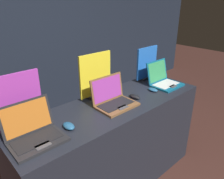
% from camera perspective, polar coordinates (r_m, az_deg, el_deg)
% --- Properties ---
extents(wall_back, '(8.00, 0.05, 2.80)m').
position_cam_1_polar(wall_back, '(3.44, -21.96, 13.87)').
color(wall_back, black).
rests_on(wall_back, ground_plane).
extents(display_counter, '(1.94, 0.61, 0.95)m').
position_cam_1_polar(display_counter, '(2.27, 0.26, -14.56)').
color(display_counter, black).
rests_on(display_counter, ground_plane).
extents(laptop_front, '(0.36, 0.31, 0.25)m').
position_cam_1_polar(laptop_front, '(1.61, -19.77, -10.42)').
color(laptop_front, black).
rests_on(laptop_front, display_counter).
extents(mouse_front, '(0.07, 0.12, 0.04)m').
position_cam_1_polar(mouse_front, '(1.69, -11.25, -9.33)').
color(mouse_front, navy).
rests_on(mouse_front, display_counter).
extents(promo_stand_front, '(0.35, 0.07, 0.43)m').
position_cam_1_polar(promo_stand_front, '(1.72, -23.28, -3.23)').
color(promo_stand_front, black).
rests_on(promo_stand_front, display_counter).
extents(laptop_middle, '(0.36, 0.28, 0.25)m').
position_cam_1_polar(laptop_middle, '(1.97, 0.32, -2.47)').
color(laptop_middle, brown).
rests_on(laptop_middle, display_counter).
extents(mouse_middle, '(0.07, 0.12, 0.04)m').
position_cam_1_polar(mouse_middle, '(2.13, 5.95, -1.83)').
color(mouse_middle, black).
rests_on(mouse_middle, display_counter).
extents(promo_stand_middle, '(0.36, 0.07, 0.43)m').
position_cam_1_polar(promo_stand_middle, '(2.09, -4.33, 3.37)').
color(promo_stand_middle, black).
rests_on(promo_stand_middle, display_counter).
extents(laptop_back, '(0.33, 0.31, 0.26)m').
position_cam_1_polar(laptop_back, '(2.49, 13.24, 2.50)').
color(laptop_back, '#0F5170').
rests_on(laptop_back, display_counter).
extents(mouse_back, '(0.07, 0.11, 0.03)m').
position_cam_1_polar(mouse_back, '(2.32, 10.64, -0.05)').
color(mouse_back, navy).
rests_on(mouse_back, display_counter).
extents(promo_stand_back, '(0.33, 0.07, 0.39)m').
position_cam_1_polar(promo_stand_back, '(2.59, 9.06, 6.50)').
color(promo_stand_back, black).
rests_on(promo_stand_back, display_counter).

